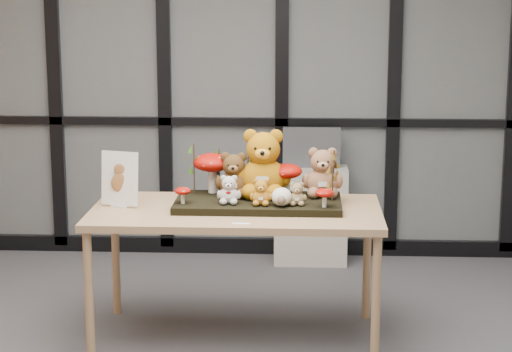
# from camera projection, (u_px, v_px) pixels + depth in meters

# --- Properties ---
(room_shell) EXTENTS (5.00, 5.00, 5.00)m
(room_shell) POSITION_uv_depth(u_px,v_px,m) (180.00, 69.00, 4.58)
(room_shell) COLOR #ACAAA3
(room_shell) RESTS_ON floor
(glass_partition) EXTENTS (4.90, 0.06, 2.78)m
(glass_partition) POSITION_uv_depth(u_px,v_px,m) (223.00, 74.00, 7.05)
(glass_partition) COLOR #2D383F
(glass_partition) RESTS_ON floor
(display_table) EXTENTS (1.70, 0.85, 0.80)m
(display_table) POSITION_uv_depth(u_px,v_px,m) (236.00, 220.00, 5.45)
(display_table) COLOR tan
(display_table) RESTS_ON floor
(diorama_tray) EXTENTS (0.98, 0.49, 0.04)m
(diorama_tray) POSITION_uv_depth(u_px,v_px,m) (258.00, 203.00, 5.48)
(diorama_tray) COLOR black
(diorama_tray) RESTS_ON display_table
(bear_pooh_yellow) EXTENTS (0.34, 0.31, 0.45)m
(bear_pooh_yellow) POSITION_uv_depth(u_px,v_px,m) (263.00, 160.00, 5.53)
(bear_pooh_yellow) COLOR #AB6B0B
(bear_pooh_yellow) RESTS_ON diorama_tray
(bear_brown_medium) EXTENTS (0.22, 0.20, 0.29)m
(bear_brown_medium) POSITION_uv_depth(u_px,v_px,m) (234.00, 172.00, 5.54)
(bear_brown_medium) COLOR #4F3316
(bear_brown_medium) RESTS_ON diorama_tray
(bear_tan_back) EXTENTS (0.25, 0.22, 0.32)m
(bear_tan_back) POSITION_uv_depth(u_px,v_px,m) (323.00, 169.00, 5.54)
(bear_tan_back) COLOR #8F6141
(bear_tan_back) RESTS_ON diorama_tray
(bear_small_yellow) EXTENTS (0.13, 0.12, 0.17)m
(bear_small_yellow) POSITION_uv_depth(u_px,v_px,m) (261.00, 191.00, 5.34)
(bear_small_yellow) COLOR #B6721C
(bear_small_yellow) RESTS_ON diorama_tray
(bear_white_bow) EXTENTS (0.14, 0.13, 0.19)m
(bear_white_bow) POSITION_uv_depth(u_px,v_px,m) (229.00, 188.00, 5.37)
(bear_white_bow) COLOR silver
(bear_white_bow) RESTS_ON diorama_tray
(bear_beige_small) EXTENTS (0.11, 0.10, 0.15)m
(bear_beige_small) POSITION_uv_depth(u_px,v_px,m) (297.00, 192.00, 5.33)
(bear_beige_small) COLOR #977B4D
(bear_beige_small) RESTS_ON diorama_tray
(plush_cream_hedgehog) EXTENTS (0.09, 0.08, 0.12)m
(plush_cream_hedgehog) POSITION_uv_depth(u_px,v_px,m) (282.00, 196.00, 5.32)
(plush_cream_hedgehog) COLOR white
(plush_cream_hedgehog) RESTS_ON diorama_tray
(mushroom_back_left) EXTENTS (0.24, 0.24, 0.27)m
(mushroom_back_left) POSITION_uv_depth(u_px,v_px,m) (213.00, 171.00, 5.64)
(mushroom_back_left) COLOR #960C04
(mushroom_back_left) RESTS_ON diorama_tray
(mushroom_back_right) EXTENTS (0.19, 0.19, 0.21)m
(mushroom_back_right) POSITION_uv_depth(u_px,v_px,m) (286.00, 178.00, 5.56)
(mushroom_back_right) COLOR #960C04
(mushroom_back_right) RESTS_ON diorama_tray
(mushroom_front_left) EXTENTS (0.10, 0.10, 0.11)m
(mushroom_front_left) POSITION_uv_depth(u_px,v_px,m) (183.00, 195.00, 5.38)
(mushroom_front_left) COLOR #960C04
(mushroom_front_left) RESTS_ON diorama_tray
(mushroom_front_right) EXTENTS (0.11, 0.11, 0.12)m
(mushroom_front_right) POSITION_uv_depth(u_px,v_px,m) (324.00, 197.00, 5.28)
(mushroom_front_right) COLOR #960C04
(mushroom_front_right) RESTS_ON diorama_tray
(sprig_green_far_left) EXTENTS (0.05, 0.05, 0.31)m
(sprig_green_far_left) POSITION_uv_depth(u_px,v_px,m) (194.00, 169.00, 5.59)
(sprig_green_far_left) COLOR #0F370C
(sprig_green_far_left) RESTS_ON diorama_tray
(sprig_green_mid_left) EXTENTS (0.05, 0.05, 0.27)m
(sprig_green_mid_left) POSITION_uv_depth(u_px,v_px,m) (219.00, 171.00, 5.64)
(sprig_green_mid_left) COLOR #0F370C
(sprig_green_mid_left) RESTS_ON diorama_tray
(sprig_dry_far_right) EXTENTS (0.05, 0.05, 0.28)m
(sprig_dry_far_right) POSITION_uv_depth(u_px,v_px,m) (334.00, 173.00, 5.53)
(sprig_dry_far_right) COLOR brown
(sprig_dry_far_right) RESTS_ON diorama_tray
(sprig_dry_mid_right) EXTENTS (0.05, 0.05, 0.21)m
(sprig_dry_mid_right) POSITION_uv_depth(u_px,v_px,m) (333.00, 184.00, 5.41)
(sprig_dry_mid_right) COLOR brown
(sprig_dry_mid_right) RESTS_ON diorama_tray
(sprig_green_centre) EXTENTS (0.05, 0.05, 0.22)m
(sprig_green_centre) POSITION_uv_depth(u_px,v_px,m) (248.00, 175.00, 5.65)
(sprig_green_centre) COLOR #0F370C
(sprig_green_centre) RESTS_ON diorama_tray
(sign_holder) EXTENTS (0.23, 0.09, 0.33)m
(sign_holder) POSITION_uv_depth(u_px,v_px,m) (120.00, 181.00, 5.45)
(sign_holder) COLOR silver
(sign_holder) RESTS_ON display_table
(label_card) EXTENTS (0.10, 0.03, 0.00)m
(label_card) POSITION_uv_depth(u_px,v_px,m) (241.00, 224.00, 5.10)
(label_card) COLOR white
(label_card) RESTS_ON display_table
(cabinet) EXTENTS (0.55, 0.32, 0.73)m
(cabinet) POSITION_uv_depth(u_px,v_px,m) (311.00, 215.00, 7.04)
(cabinet) COLOR #B1AB9E
(cabinet) RESTS_ON floor
(monitor) EXTENTS (0.43, 0.04, 0.31)m
(monitor) POSITION_uv_depth(u_px,v_px,m) (312.00, 148.00, 6.95)
(monitor) COLOR #4A4D52
(monitor) RESTS_ON cabinet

